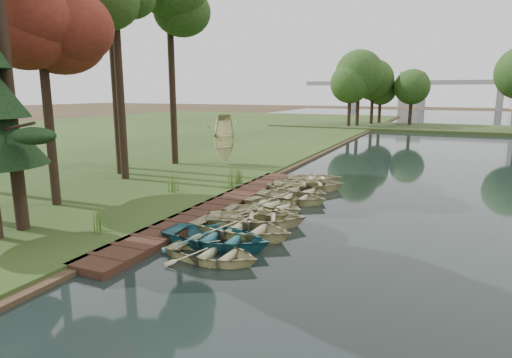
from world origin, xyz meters
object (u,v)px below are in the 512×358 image
at_px(rowboat_0, 213,251).
at_px(rowboat_2, 241,226).
at_px(rowboat_1, 217,235).
at_px(stored_rowboat, 224,159).
at_px(boardwalk, 217,207).

distance_m(rowboat_0, rowboat_2, 2.44).
xyz_separation_m(rowboat_1, rowboat_2, (0.33, 1.24, 0.01)).
xyz_separation_m(rowboat_2, stored_rowboat, (-7.65, 12.86, 0.20)).
height_order(boardwalk, rowboat_1, rowboat_1).
bearing_deg(rowboat_0, boardwalk, 29.71).
bearing_deg(rowboat_2, rowboat_0, -173.16).
xyz_separation_m(rowboat_1, stored_rowboat, (-7.32, 14.10, 0.20)).
distance_m(boardwalk, rowboat_0, 6.12).
distance_m(boardwalk, rowboat_1, 4.82).
bearing_deg(boardwalk, rowboat_2, -48.14).
relative_size(rowboat_0, rowboat_1, 0.80).
bearing_deg(boardwalk, stored_rowboat, 116.77).
bearing_deg(rowboat_0, rowboat_1, 25.57).
bearing_deg(rowboat_1, boardwalk, 28.16).
distance_m(rowboat_0, rowboat_1, 1.31).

